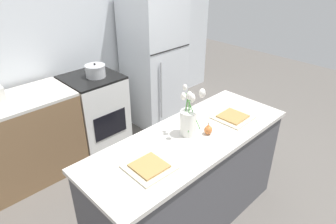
{
  "coord_description": "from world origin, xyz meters",
  "views": [
    {
      "loc": [
        -1.48,
        -1.26,
        2.19
      ],
      "look_at": [
        0.0,
        0.25,
        1.03
      ],
      "focal_mm": 32.0,
      "sensor_mm": 36.0,
      "label": 1
    }
  ],
  "objects_px": {
    "stove_range": "(96,112)",
    "plate_setting_left": "(149,167)",
    "flower_vase": "(189,119)",
    "cooking_pot": "(95,71)",
    "pear_figurine": "(208,129)",
    "refrigerator": "(154,60)",
    "plate_setting_right": "(233,117)"
  },
  "relations": [
    {
      "from": "stove_range",
      "to": "cooking_pot",
      "type": "relative_size",
      "value": 4.09
    },
    {
      "from": "plate_setting_right",
      "to": "stove_range",
      "type": "bearing_deg",
      "value": 102.75
    },
    {
      "from": "plate_setting_left",
      "to": "cooking_pot",
      "type": "relative_size",
      "value": 1.32
    },
    {
      "from": "flower_vase",
      "to": "cooking_pot",
      "type": "distance_m",
      "value": 1.52
    },
    {
      "from": "stove_range",
      "to": "plate_setting_left",
      "type": "distance_m",
      "value": 1.81
    },
    {
      "from": "stove_range",
      "to": "refrigerator",
      "type": "xyz_separation_m",
      "value": [
        0.95,
        0.0,
        0.42
      ]
    },
    {
      "from": "flower_vase",
      "to": "cooking_pot",
      "type": "xyz_separation_m",
      "value": [
        0.12,
        1.51,
        -0.06
      ]
    },
    {
      "from": "flower_vase",
      "to": "pear_figurine",
      "type": "distance_m",
      "value": 0.18
    },
    {
      "from": "flower_vase",
      "to": "cooking_pot",
      "type": "relative_size",
      "value": 1.82
    },
    {
      "from": "refrigerator",
      "to": "plate_setting_left",
      "type": "relative_size",
      "value": 5.97
    },
    {
      "from": "flower_vase",
      "to": "pear_figurine",
      "type": "relative_size",
      "value": 3.87
    },
    {
      "from": "flower_vase",
      "to": "pear_figurine",
      "type": "bearing_deg",
      "value": -44.64
    },
    {
      "from": "stove_range",
      "to": "flower_vase",
      "type": "bearing_deg",
      "value": -93.06
    },
    {
      "from": "stove_range",
      "to": "pear_figurine",
      "type": "xyz_separation_m",
      "value": [
        0.03,
        -1.67,
        0.49
      ]
    },
    {
      "from": "plate_setting_left",
      "to": "pear_figurine",
      "type": "bearing_deg",
      "value": -1.02
    },
    {
      "from": "stove_range",
      "to": "refrigerator",
      "type": "bearing_deg",
      "value": 0.04
    },
    {
      "from": "plate_setting_left",
      "to": "cooking_pot",
      "type": "xyz_separation_m",
      "value": [
        0.61,
        1.61,
        0.07
      ]
    },
    {
      "from": "stove_range",
      "to": "plate_setting_left",
      "type": "xyz_separation_m",
      "value": [
        -0.58,
        -1.66,
        0.46
      ]
    },
    {
      "from": "pear_figurine",
      "to": "plate_setting_right",
      "type": "height_order",
      "value": "pear_figurine"
    },
    {
      "from": "refrigerator",
      "to": "cooking_pot",
      "type": "height_order",
      "value": "refrigerator"
    },
    {
      "from": "flower_vase",
      "to": "pear_figurine",
      "type": "xyz_separation_m",
      "value": [
        0.11,
        -0.11,
        -0.1
      ]
    },
    {
      "from": "flower_vase",
      "to": "cooking_pot",
      "type": "height_order",
      "value": "flower_vase"
    },
    {
      "from": "stove_range",
      "to": "plate_setting_left",
      "type": "bearing_deg",
      "value": -109.14
    },
    {
      "from": "cooking_pot",
      "to": "pear_figurine",
      "type": "bearing_deg",
      "value": -90.39
    },
    {
      "from": "refrigerator",
      "to": "plate_setting_left",
      "type": "distance_m",
      "value": 2.25
    },
    {
      "from": "stove_range",
      "to": "flower_vase",
      "type": "relative_size",
      "value": 2.25
    },
    {
      "from": "plate_setting_left",
      "to": "plate_setting_right",
      "type": "height_order",
      "value": "same"
    },
    {
      "from": "pear_figurine",
      "to": "plate_setting_left",
      "type": "height_order",
      "value": "pear_figurine"
    },
    {
      "from": "refrigerator",
      "to": "cooking_pot",
      "type": "distance_m",
      "value": 0.92
    },
    {
      "from": "refrigerator",
      "to": "plate_setting_left",
      "type": "xyz_separation_m",
      "value": [
        -1.53,
        -1.66,
        0.04
      ]
    },
    {
      "from": "stove_range",
      "to": "plate_setting_right",
      "type": "relative_size",
      "value": 3.1
    },
    {
      "from": "stove_range",
      "to": "cooking_pot",
      "type": "bearing_deg",
      "value": -50.31
    }
  ]
}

